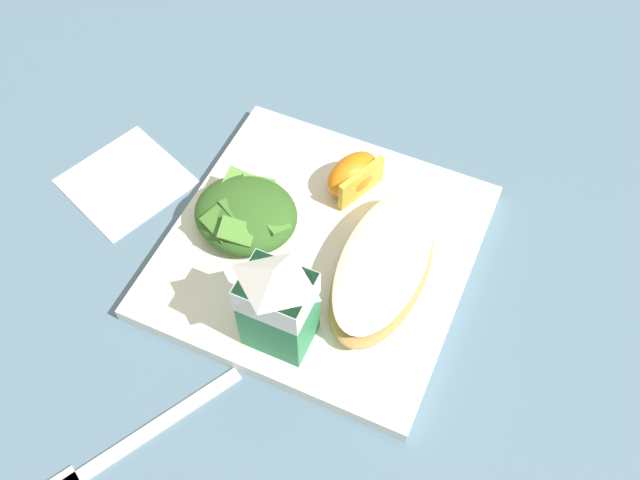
# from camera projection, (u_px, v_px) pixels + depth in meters

# --- Properties ---
(ground) EXTENTS (3.00, 3.00, 0.00)m
(ground) POSITION_uv_depth(u_px,v_px,m) (320.00, 255.00, 0.68)
(ground) COLOR slate
(white_plate) EXTENTS (0.28, 0.28, 0.02)m
(white_plate) POSITION_uv_depth(u_px,v_px,m) (320.00, 250.00, 0.68)
(white_plate) COLOR white
(white_plate) RESTS_ON ground
(cheesy_pizza_bread) EXTENTS (0.08, 0.17, 0.04)m
(cheesy_pizza_bread) POSITION_uv_depth(u_px,v_px,m) (383.00, 267.00, 0.64)
(cheesy_pizza_bread) COLOR tan
(cheesy_pizza_bread) RESTS_ON white_plate
(green_salad_pile) EXTENTS (0.10, 0.09, 0.04)m
(green_salad_pile) POSITION_uv_depth(u_px,v_px,m) (246.00, 214.00, 0.67)
(green_salad_pile) COLOR #336023
(green_salad_pile) RESTS_ON white_plate
(milk_carton) EXTENTS (0.06, 0.04, 0.11)m
(milk_carton) POSITION_uv_depth(u_px,v_px,m) (277.00, 302.00, 0.57)
(milk_carton) COLOR #2D8451
(milk_carton) RESTS_ON white_plate
(orange_wedge_front) EXTENTS (0.06, 0.07, 0.04)m
(orange_wedge_front) POSITION_uv_depth(u_px,v_px,m) (351.00, 174.00, 0.69)
(orange_wedge_front) COLOR orange
(orange_wedge_front) RESTS_ON white_plate
(paper_napkin) EXTENTS (0.14, 0.14, 0.00)m
(paper_napkin) POSITION_uv_depth(u_px,v_px,m) (123.00, 184.00, 0.73)
(paper_napkin) COLOR white
(paper_napkin) RESTS_ON ground
(metal_fork) EXTENTS (0.11, 0.17, 0.01)m
(metal_fork) POSITION_uv_depth(u_px,v_px,m) (125.00, 447.00, 0.58)
(metal_fork) COLOR silver
(metal_fork) RESTS_ON ground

